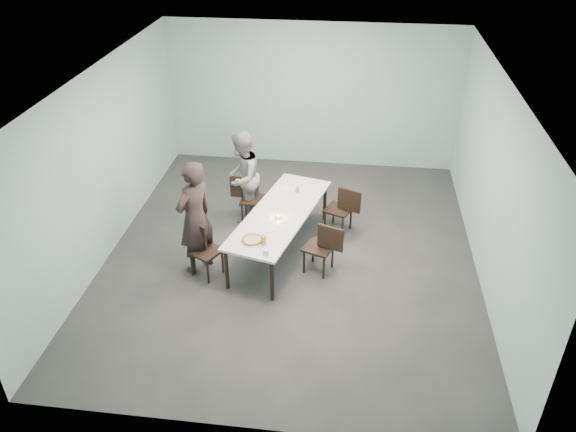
# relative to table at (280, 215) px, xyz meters

# --- Properties ---
(ground) EXTENTS (7.00, 7.00, 0.00)m
(ground) POSITION_rel_table_xyz_m (0.19, -0.05, -0.69)
(ground) COLOR #333335
(ground) RESTS_ON ground
(room_shell) EXTENTS (6.02, 7.02, 3.01)m
(room_shell) POSITION_rel_table_xyz_m (0.19, -0.05, 1.33)
(room_shell) COLOR #9AC1C1
(room_shell) RESTS_ON ground
(table) EXTENTS (1.52, 2.74, 0.75)m
(table) POSITION_rel_table_xyz_m (0.00, 0.00, 0.00)
(table) COLOR white
(table) RESTS_ON ground
(chair_near_left) EXTENTS (0.65, 0.57, 0.87)m
(chair_near_left) POSITION_rel_table_xyz_m (-1.12, -0.74, -0.19)
(chair_near_left) COLOR black
(chair_near_left) RESTS_ON ground
(chair_far_left) EXTENTS (0.61, 0.42, 0.87)m
(chair_far_left) POSITION_rel_table_xyz_m (-0.70, 0.90, -0.19)
(chair_far_left) COLOR black
(chair_far_left) RESTS_ON ground
(chair_near_right) EXTENTS (0.65, 0.54, 0.87)m
(chair_near_right) POSITION_rel_table_xyz_m (0.75, -0.48, -0.19)
(chair_near_right) COLOR black
(chair_near_right) RESTS_ON ground
(chair_far_right) EXTENTS (0.65, 0.55, 0.87)m
(chair_far_right) POSITION_rel_table_xyz_m (1.00, 0.71, -0.19)
(chair_far_right) COLOR black
(chair_far_right) RESTS_ON ground
(diner_near) EXTENTS (0.74, 0.82, 1.88)m
(diner_near) POSITION_rel_table_xyz_m (-1.22, -0.63, 0.25)
(diner_near) COLOR black
(diner_near) RESTS_ON ground
(diner_far) EXTENTS (0.74, 0.90, 1.68)m
(diner_far) POSITION_rel_table_xyz_m (-0.81, 0.97, 0.15)
(diner_far) COLOR gray
(diner_far) RESTS_ON ground
(pizza) EXTENTS (0.34, 0.34, 0.04)m
(pizza) POSITION_rel_table_xyz_m (-0.30, -0.87, 0.08)
(pizza) COLOR white
(pizza) RESTS_ON table
(side_plate) EXTENTS (0.18, 0.18, 0.01)m
(side_plate) POSITION_rel_table_xyz_m (-0.09, -0.53, 0.06)
(side_plate) COLOR white
(side_plate) RESTS_ON table
(beer_glass) EXTENTS (0.08, 0.08, 0.15)m
(beer_glass) POSITION_rel_table_xyz_m (-0.11, -0.94, 0.13)
(beer_glass) COLOR #B88428
(beer_glass) RESTS_ON table
(water_tumbler) EXTENTS (0.08, 0.08, 0.09)m
(water_tumbler) POSITION_rel_table_xyz_m (-0.04, -1.19, 0.10)
(water_tumbler) COLOR silver
(water_tumbler) RESTS_ON table
(tealight) EXTENTS (0.06, 0.06, 0.05)m
(tealight) POSITION_rel_table_xyz_m (-0.01, -0.17, 0.08)
(tealight) COLOR silver
(tealight) RESTS_ON table
(amber_tumbler) EXTENTS (0.07, 0.07, 0.08)m
(amber_tumbler) POSITION_rel_table_xyz_m (0.20, 0.72, 0.10)
(amber_tumbler) COLOR #B88428
(amber_tumbler) RESTS_ON table
(menu) EXTENTS (0.35, 0.29, 0.01)m
(menu) POSITION_rel_table_xyz_m (0.04, 0.81, 0.06)
(menu) COLOR silver
(menu) RESTS_ON table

